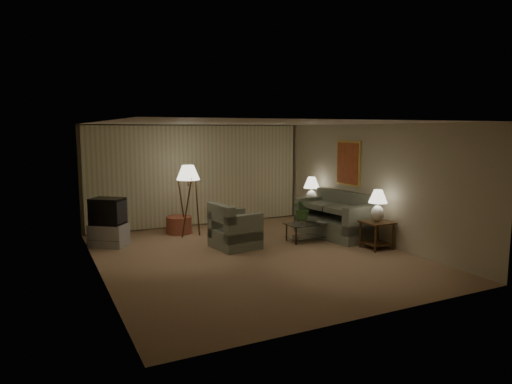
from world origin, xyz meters
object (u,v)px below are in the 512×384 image
armchair (235,230)px  side_table_far (311,211)px  table_lamp_far (311,188)px  vase (303,221)px  crt_tv (108,211)px  side_table_near (377,230)px  sofa (334,219)px  ottoman (179,225)px  tv_cabinet (109,235)px  coffee_table (308,229)px  floor_lamp (189,199)px  table_lamp_near (378,203)px

armchair → side_table_far: size_ratio=1.92×
side_table_far → table_lamp_far: size_ratio=0.83×
vase → armchair: bearing=173.5°
armchair → table_lamp_far: bearing=-74.3°
side_table_far → crt_tv: bearing=178.2°
vase → side_table_near: bearing=-48.5°
sofa → side_table_near: sofa is taller
table_lamp_far → ottoman: 3.60m
tv_cabinet → side_table_near: bearing=10.3°
coffee_table → floor_lamp: (-2.32, 1.73, 0.63)m
side_table_near → coffee_table: (-0.96, 1.25, -0.14)m
armchair → floor_lamp: floor_lamp is taller
side_table_far → coffee_table: side_table_far is taller
floor_lamp → ottoman: size_ratio=2.72×
side_table_near → floor_lamp: floor_lamp is taller
armchair → sofa: bearing=-99.3°
sofa → ottoman: bearing=-128.6°
sofa → side_table_far: bearing=165.8°
side_table_far → floor_lamp: size_ratio=0.35×
tv_cabinet → crt_tv: 0.54m
tv_cabinet → crt_tv: crt_tv is taller
side_table_near → table_lamp_far: bearing=90.0°
sofa → crt_tv: size_ratio=2.59×
side_table_near → floor_lamp: size_ratio=0.35×
side_table_far → tv_cabinet: size_ratio=0.66×
side_table_near → crt_tv: crt_tv is taller
side_table_near → coffee_table: size_ratio=0.57×
ottoman → vase: (2.32, -2.09, 0.28)m
sofa → side_table_far: 1.26m
floor_lamp → tv_cabinet: bearing=-173.5°
floor_lamp → ottoman: floor_lamp is taller
floor_lamp → vase: bearing=-38.6°
sofa → table_lamp_near: 1.48m
floor_lamp → coffee_table: bearing=-36.7°
tv_cabinet → ottoman: size_ratio=1.44×
sofa → armchair: (-2.58, 0.08, -0.04)m
armchair → tv_cabinet: bearing=54.4°
side_table_near → ottoman: 4.79m
floor_lamp → sofa: bearing=-27.6°
sofa → armchair: sofa is taller
side_table_near → table_lamp_near: size_ratio=0.87×
vase → side_table_far: bearing=50.7°
table_lamp_far → ottoman: table_lamp_far is taller
armchair → tv_cabinet: size_ratio=1.26×
ottoman → side_table_near: bearing=-44.2°
sofa → table_lamp_far: size_ratio=2.98×
table_lamp_far → coffee_table: size_ratio=0.69×
sofa → tv_cabinet: size_ratio=2.37×
floor_lamp → crt_tv: bearing=-173.5°
floor_lamp → table_lamp_near: bearing=-42.3°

